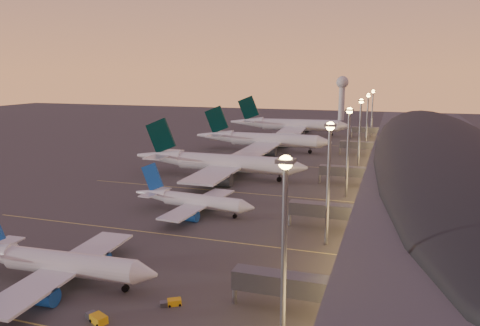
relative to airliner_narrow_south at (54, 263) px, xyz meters
name	(u,v)px	position (x,y,z in m)	size (l,w,h in m)	color
ground	(171,227)	(5.80, 32.71, -3.59)	(700.00, 700.00, 0.00)	#3E3B39
airliner_narrow_south	(54,263)	(0.00, 0.00, 0.00)	(38.85, 34.70, 13.89)	silver
airliner_narrow_north	(192,201)	(5.90, 44.67, -0.41)	(34.44, 30.87, 12.30)	silver
airliner_wide_near	(218,163)	(-2.54, 85.17, 1.53)	(61.98, 56.18, 19.90)	silver
airliner_wide_mid	(262,140)	(-2.84, 141.95, 1.64)	(63.30, 57.47, 20.30)	silver
airliner_wide_far	(289,125)	(-3.32, 201.02, 2.10)	(69.10, 63.12, 22.10)	silver
terminal_building	(436,154)	(67.64, 105.18, 5.19)	(56.35, 255.00, 17.46)	#494A4E
light_masts	(356,127)	(41.80, 97.71, 13.96)	(2.20, 217.20, 25.90)	gray
radar_tower	(342,91)	(15.80, 292.71, 18.28)	(9.00, 9.00, 32.50)	silver
lane_markings	(229,187)	(5.80, 72.71, -3.58)	(90.00, 180.36, 0.00)	#D8C659
baggage_tug_a	(97,318)	(14.59, -8.83, -3.06)	(4.20, 3.05, 1.17)	#ECAC11
baggage_tug_b	(172,303)	(22.73, -1.04, -3.15)	(3.41, 2.76, 0.96)	#ECAC11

